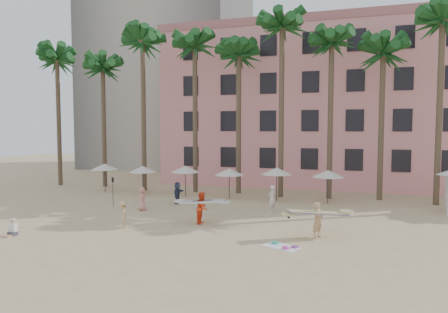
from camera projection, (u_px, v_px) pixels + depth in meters
ground at (182, 239)px, 21.25m from camera, size 120.00×120.00×0.00m
pink_hotel at (334, 109)px, 43.44m from camera, size 35.00×14.00×16.00m
grey_tower at (170, 3)px, 61.01m from camera, size 22.00×18.00×50.00m
palm_row at (254, 46)px, 34.51m from camera, size 44.40×5.40×16.30m
umbrella_row at (207, 170)px, 33.89m from camera, size 22.50×2.70×2.73m
beach_towel at (282, 246)px, 19.76m from camera, size 2.05×1.67×0.14m
carrier_yellow at (318, 218)px, 21.33m from camera, size 3.26×2.20×1.95m
carrier_white at (202, 207)px, 24.60m from camera, size 2.84×1.20×1.95m
beachgoers at (173, 200)px, 28.03m from camera, size 9.83×9.31×1.89m
paddle at (113, 188)px, 29.72m from camera, size 0.18×0.04×2.23m
seated_man at (12, 230)px, 21.80m from camera, size 0.41×0.71×0.93m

